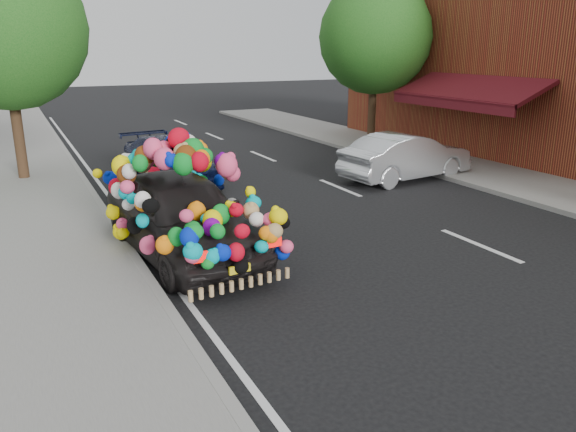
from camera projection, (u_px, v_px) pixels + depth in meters
name	position (u px, v px, depth m)	size (l,w,h in m)	color
ground	(311.00, 279.00, 8.95)	(100.00, 100.00, 0.00)	black
sidewalk	(13.00, 335.00, 7.10)	(4.00, 60.00, 0.12)	gray
kerb	(165.00, 304.00, 7.93)	(0.15, 60.00, 0.13)	gray
footpath_far	(526.00, 183.00, 14.99)	(3.00, 40.00, 0.12)	gray
lane_markings	(480.00, 245.00, 10.48)	(6.00, 50.00, 0.01)	silver
tree_near_sidewalk	(4.00, 28.00, 14.32)	(4.20, 4.20, 6.13)	#332114
tree_far_b	(375.00, 37.00, 19.81)	(4.00, 4.00, 5.90)	#332114
plush_art_car	(180.00, 196.00, 9.71)	(2.55, 4.73, 2.13)	black
navy_sedan	(169.00, 161.00, 15.25)	(1.67, 4.11, 1.19)	black
silver_hatchback	(406.00, 157.00, 15.53)	(1.37, 3.92, 1.29)	silver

